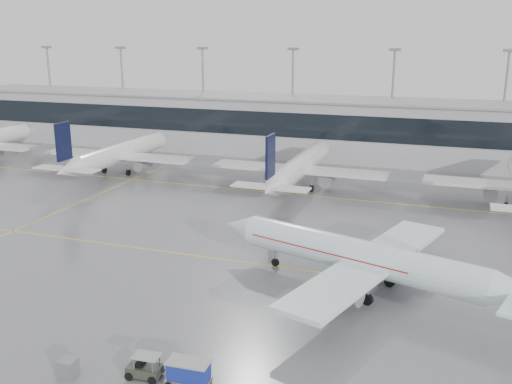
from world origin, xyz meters
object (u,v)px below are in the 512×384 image
(baggage_tug, at_px, (145,369))
(gse_unit, at_px, (68,367))
(air_canada_jet, at_px, (370,259))
(baggage_cart, at_px, (189,371))

(baggage_tug, relative_size, gse_unit, 3.01)
(air_canada_jet, bearing_deg, baggage_cart, 80.99)
(baggage_tug, xyz_separation_m, baggage_cart, (3.59, 0.21, 0.49))
(baggage_tug, height_order, baggage_cart, baggage_cart)
(baggage_tug, bearing_deg, baggage_cart, 0.00)
(baggage_cart, bearing_deg, air_canada_jet, 60.45)
(baggage_tug, xyz_separation_m, gse_unit, (-5.67, -1.68, -0.01))
(gse_unit, bearing_deg, baggage_tug, 14.97)
(baggage_tug, bearing_deg, air_canada_jet, 53.17)
(air_canada_jet, distance_m, gse_unit, 29.64)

